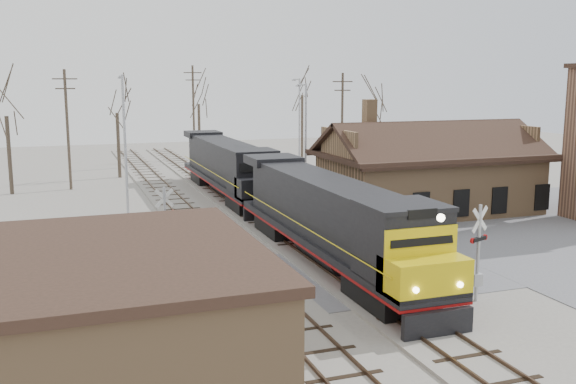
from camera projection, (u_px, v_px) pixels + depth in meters
The scene contains 21 objects.
ground at pixel (343, 275), 30.67m from camera, with size 140.00×140.00×0.00m, color gray.
road at pixel (343, 275), 30.67m from camera, with size 60.00×9.00×0.03m, color #5A5A5F.
track_main at pixel (254, 213), 44.59m from camera, with size 3.40×90.00×0.24m.
track_siding at pixel (190, 218), 43.11m from camera, with size 3.40×90.00×0.24m.
depot at pixel (428, 178), 45.35m from camera, with size 15.20×9.31×7.90m.
commercial_building at pixel (50, 326), 18.59m from camera, with size 12.40×10.40×4.30m.
locomotive_lead at pixel (332, 220), 31.60m from camera, with size 3.06×20.48×4.55m.
locomotive_trailing at pixel (228, 167), 50.87m from camera, with size 3.06×20.48×4.30m.
crossbuck_near at pixel (478, 256), 26.78m from camera, with size 1.13×0.51×4.14m.
crossbuck_far at pixel (165, 225), 33.11m from camera, with size 1.09×0.29×3.81m.
streetlight_a at pixel (125, 140), 42.39m from camera, with size 0.25×2.04×9.57m.
streetlight_b at pixel (305, 135), 49.69m from camera, with size 0.25×2.04×8.97m.
streetlight_c at pixel (299, 120), 64.38m from camera, with size 0.25×2.04×9.40m.
utility_pole_a at pixel (68, 128), 53.88m from camera, with size 2.00×0.24×10.12m.
utility_pole_b at pixel (194, 113), 71.38m from camera, with size 2.00×0.24×10.84m.
utility_pole_c at pixel (342, 124), 60.11m from camera, with size 2.00×0.24×9.89m.
tree_a at pixel (5, 103), 51.35m from camera, with size 4.25×4.25×10.41m.
tree_b at pixel (117, 102), 60.33m from camera, with size 4.11×4.11×10.08m.
tree_c at pixel (198, 95), 74.55m from camera, with size 4.32×4.32×10.59m.
tree_d at pixel (302, 84), 75.63m from camera, with size 4.99×4.99×12.24m.
tree_e at pixel (374, 101), 69.01m from camera, with size 4.03×4.03×9.87m.
Camera 1 is at (-12.38, -26.94, 9.20)m, focal length 40.00 mm.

